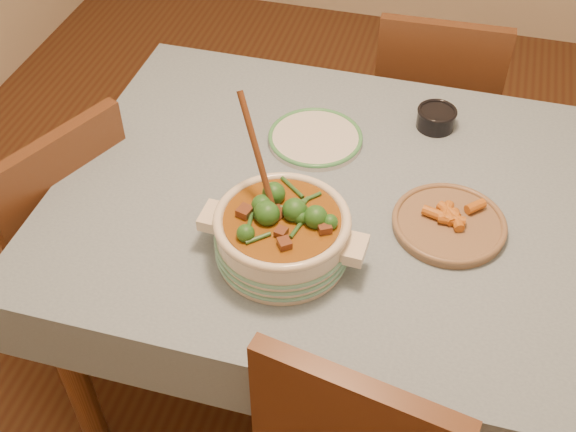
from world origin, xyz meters
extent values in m
plane|color=#4A2515|center=(0.00, 0.00, 0.00)|extent=(4.50, 4.50, 0.00)
cube|color=brown|center=(0.00, 0.00, 0.72)|extent=(1.60, 1.00, 0.05)
cube|color=#8097A6|center=(0.00, 0.00, 0.75)|extent=(1.68, 1.08, 0.01)
cylinder|color=brown|center=(-0.73, -0.43, 0.35)|extent=(0.07, 0.07, 0.70)
cylinder|color=brown|center=(-0.73, 0.43, 0.35)|extent=(0.07, 0.07, 0.70)
cylinder|color=beige|center=(-0.22, -0.23, 0.81)|extent=(0.31, 0.31, 0.12)
torus|color=beige|center=(-0.22, -0.23, 0.87)|extent=(0.30, 0.30, 0.02)
cube|color=beige|center=(-0.05, -0.24, 0.83)|extent=(0.05, 0.08, 0.03)
cube|color=beige|center=(-0.38, -0.23, 0.83)|extent=(0.05, 0.08, 0.03)
cylinder|color=brown|center=(-0.22, -0.23, 0.86)|extent=(0.26, 0.26, 0.02)
cylinder|color=silver|center=(-0.24, 0.19, 0.76)|extent=(0.33, 0.33, 0.02)
torus|color=#459959|center=(-0.24, 0.19, 0.77)|extent=(0.25, 0.25, 0.01)
cylinder|color=black|center=(0.06, 0.34, 0.78)|extent=(0.11, 0.11, 0.05)
torus|color=black|center=(0.06, 0.34, 0.81)|extent=(0.11, 0.11, 0.01)
cylinder|color=black|center=(0.06, 0.34, 0.80)|extent=(0.09, 0.09, 0.01)
cylinder|color=#806147|center=(0.14, -0.04, 0.77)|extent=(0.35, 0.35, 0.02)
torus|color=#806147|center=(0.14, -0.04, 0.77)|extent=(0.27, 0.27, 0.02)
cube|color=brown|center=(0.03, 0.89, 0.43)|extent=(0.42, 0.42, 0.04)
cube|color=brown|center=(0.04, 0.71, 0.65)|extent=(0.41, 0.05, 0.43)
cylinder|color=brown|center=(0.20, 1.07, 0.22)|extent=(0.04, 0.04, 0.43)
cylinder|color=brown|center=(-0.15, 1.06, 0.22)|extent=(0.04, 0.04, 0.43)
cylinder|color=brown|center=(0.21, 0.72, 0.22)|extent=(0.04, 0.04, 0.43)
cylinder|color=brown|center=(-0.14, 0.71, 0.22)|extent=(0.04, 0.04, 0.43)
cube|color=brown|center=(-1.01, -0.04, 0.44)|extent=(0.54, 0.54, 0.04)
cube|color=brown|center=(-0.84, -0.11, 0.66)|extent=(0.20, 0.39, 0.44)
cylinder|color=brown|center=(-1.10, 0.19, 0.22)|extent=(0.04, 0.04, 0.44)
cylinder|color=brown|center=(-0.78, 0.05, 0.22)|extent=(0.04, 0.04, 0.44)
cylinder|color=brown|center=(-0.92, -0.27, 0.22)|extent=(0.04, 0.04, 0.44)
camera|label=1|loc=(0.09, -1.30, 1.98)|focal=45.00mm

